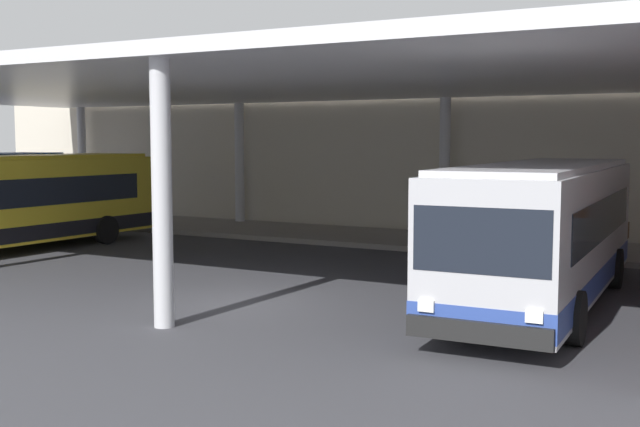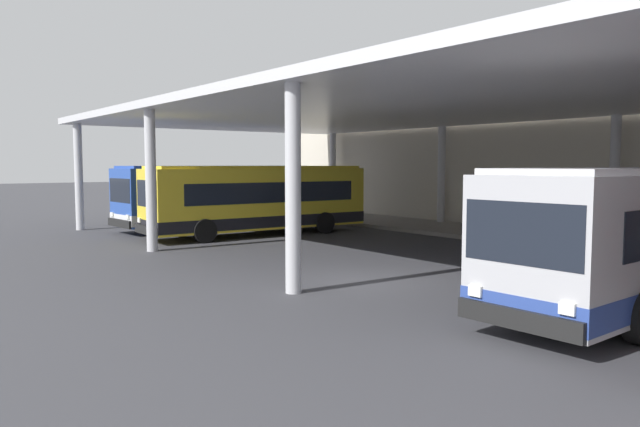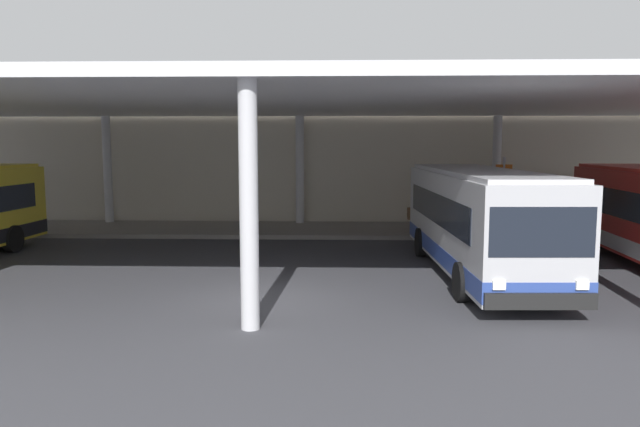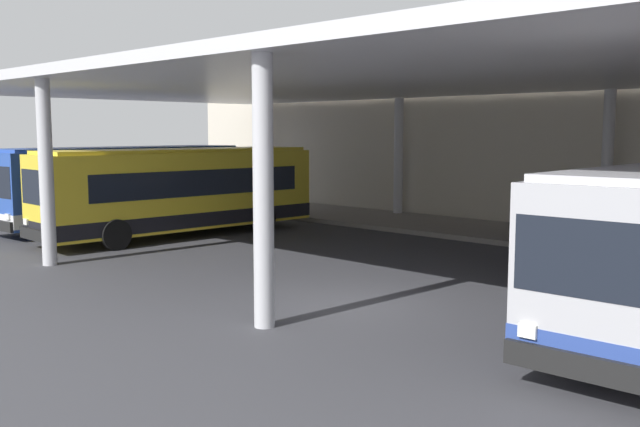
# 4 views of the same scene
# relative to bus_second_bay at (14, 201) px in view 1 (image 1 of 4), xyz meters

# --- Properties ---
(ground_plane) EXTENTS (200.00, 200.00, 0.00)m
(ground_plane) POSITION_rel_bus_second_bay_xyz_m (11.30, -3.40, -1.66)
(ground_plane) COLOR #3D3D42
(platform_kerb) EXTENTS (42.00, 4.50, 0.18)m
(platform_kerb) POSITION_rel_bus_second_bay_xyz_m (11.30, 8.35, -1.57)
(platform_kerb) COLOR gray
(platform_kerb) RESTS_ON ground
(station_building_facade) EXTENTS (48.00, 1.60, 6.40)m
(station_building_facade) POSITION_rel_bus_second_bay_xyz_m (11.30, 11.60, 1.54)
(station_building_facade) COLOR beige
(station_building_facade) RESTS_ON ground
(canopy_shelter) EXTENTS (40.00, 17.00, 5.55)m
(canopy_shelter) POSITION_rel_bus_second_bay_xyz_m (11.30, 2.10, 3.63)
(canopy_shelter) COLOR silver
(canopy_shelter) RESTS_ON ground
(bus_second_bay) EXTENTS (2.98, 10.61, 3.17)m
(bus_second_bay) POSITION_rel_bus_second_bay_xyz_m (0.00, 0.00, 0.00)
(bus_second_bay) COLOR yellow
(bus_second_bay) RESTS_ON ground
(bus_middle_bay) EXTENTS (2.97, 10.61, 3.17)m
(bus_middle_bay) POSITION_rel_bus_second_bay_xyz_m (17.37, -0.24, 0.00)
(bus_middle_bay) COLOR #B7B7BC
(bus_middle_bay) RESTS_ON ground
(bench_waiting) EXTENTS (1.80, 0.45, 0.92)m
(bench_waiting) POSITION_rel_bus_second_bay_xyz_m (17.13, 8.42, -0.99)
(bench_waiting) COLOR brown
(bench_waiting) RESTS_ON platform_kerb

